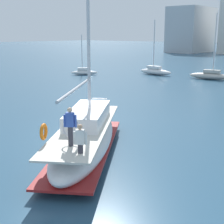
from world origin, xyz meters
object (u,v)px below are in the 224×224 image
main_sailboat (86,137)px  moored_cutter_right (210,75)px  moored_cutter_left (155,71)px  moored_sloop_near (84,72)px

main_sailboat → moored_cutter_right: main_sailboat is taller
moored_cutter_right → moored_cutter_left: bearing=-176.5°
main_sailboat → moored_cutter_left: size_ratio=1.67×
main_sailboat → moored_cutter_right: (-6.72, 29.61, -0.33)m
main_sailboat → moored_cutter_right: 30.36m
main_sailboat → moored_sloop_near: size_ratio=2.28×
moored_cutter_left → moored_sloop_near: bearing=-139.3°
moored_sloop_near → moored_cutter_right: (15.95, 7.25, 0.13)m
moored_sloop_near → moored_cutter_right: bearing=24.4°
moored_cutter_left → moored_cutter_right: bearing=3.5°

